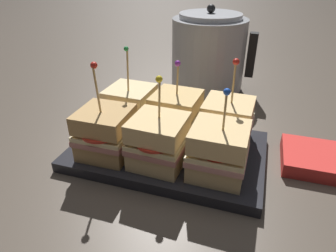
{
  "coord_description": "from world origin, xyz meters",
  "views": [
    {
      "loc": [
        0.13,
        -0.41,
        0.31
      ],
      "look_at": [
        0.0,
        0.0,
        0.06
      ],
      "focal_mm": 32.0,
      "sensor_mm": 36.0,
      "label": 1
    }
  ],
  "objects": [
    {
      "name": "serving_platter",
      "position": [
        0.0,
        0.0,
        0.01
      ],
      "size": [
        0.33,
        0.21,
        0.02
      ],
      "color": "#232328",
      "rests_on": "ground_plane"
    },
    {
      "name": "ground_plane",
      "position": [
        0.0,
        0.0,
        0.0
      ],
      "size": [
        6.0,
        6.0,
        0.0
      ],
      "primitive_type": "plane",
      "color": "#4C4238"
    },
    {
      "name": "sandwich_back_center",
      "position": [
        -0.0,
        0.05,
        0.06
      ],
      "size": [
        0.09,
        0.09,
        0.14
      ],
      "color": "tan",
      "rests_on": "serving_platter"
    },
    {
      "name": "kettle_steel",
      "position": [
        0.0,
        0.33,
        0.09
      ],
      "size": [
        0.21,
        0.18,
        0.21
      ],
      "color": "#B7BABF",
      "rests_on": "ground_plane"
    },
    {
      "name": "sandwich_front_right",
      "position": [
        0.09,
        -0.05,
        0.06
      ],
      "size": [
        0.09,
        0.09,
        0.14
      ],
      "color": "#DBB77A",
      "rests_on": "serving_platter"
    },
    {
      "name": "sandwich_front_left",
      "position": [
        -0.09,
        -0.05,
        0.06
      ],
      "size": [
        0.09,
        0.09,
        0.16
      ],
      "color": "tan",
      "rests_on": "serving_platter"
    },
    {
      "name": "sandwich_back_right",
      "position": [
        0.09,
        0.05,
        0.06
      ],
      "size": [
        0.09,
        0.09,
        0.15
      ],
      "color": "#DBB77A",
      "rests_on": "serving_platter"
    },
    {
      "name": "sandwich_back_left",
      "position": [
        -0.09,
        0.05,
        0.06
      ],
      "size": [
        0.09,
        0.09,
        0.16
      ],
      "color": "beige",
      "rests_on": "serving_platter"
    },
    {
      "name": "sandwich_front_center",
      "position": [
        0.0,
        -0.05,
        0.06
      ],
      "size": [
        0.09,
        0.09,
        0.14
      ],
      "color": "#DBB77A",
      "rests_on": "serving_platter"
    },
    {
      "name": "napkin_stack",
      "position": [
        0.24,
        0.05,
        0.01
      ],
      "size": [
        0.1,
        0.1,
        0.02
      ],
      "color": "red",
      "rests_on": "ground_plane"
    }
  ]
}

